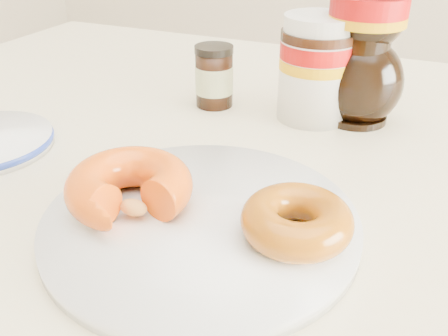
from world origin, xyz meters
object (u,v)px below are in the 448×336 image
at_px(dining_table, 320,230).
at_px(nutella_jar, 316,64).
at_px(dark_jar, 214,77).
at_px(syrup_bottle, 365,38).
at_px(donut_whole, 297,221).
at_px(donut_bitten, 129,186).
at_px(plate, 201,221).

xyz_separation_m(dining_table, nutella_jar, (-0.05, 0.13, 0.15)).
bearing_deg(dark_jar, syrup_bottle, 8.37).
bearing_deg(donut_whole, donut_bitten, -174.71).
relative_size(plate, donut_bitten, 2.45).
bearing_deg(syrup_bottle, donut_bitten, -114.58).
xyz_separation_m(plate, donut_bitten, (-0.06, -0.01, 0.03)).
distance_m(donut_bitten, donut_whole, 0.15).
distance_m(dining_table, donut_bitten, 0.24).
distance_m(syrup_bottle, dark_jar, 0.20).
xyz_separation_m(donut_bitten, donut_whole, (0.15, 0.01, -0.00)).
height_order(nutella_jar, syrup_bottle, syrup_bottle).
xyz_separation_m(plate, nutella_jar, (0.02, 0.28, 0.06)).
distance_m(donut_whole, dark_jar, 0.33).
distance_m(donut_whole, syrup_bottle, 0.30).
bearing_deg(donut_whole, dark_jar, 126.23).
xyz_separation_m(donut_bitten, syrup_bottle, (0.14, 0.31, 0.07)).
bearing_deg(plate, donut_bitten, -170.57).
bearing_deg(donut_whole, syrup_bottle, 91.46).
relative_size(dining_table, syrup_bottle, 6.65).
xyz_separation_m(donut_whole, dark_jar, (-0.19, 0.27, 0.01)).
bearing_deg(syrup_bottle, donut_whole, -88.54).
height_order(dining_table, donut_bitten, donut_bitten).
height_order(dining_table, plate, plate).
bearing_deg(syrup_bottle, dining_table, -90.34).
relative_size(plate, dark_jar, 3.32).
height_order(dining_table, nutella_jar, nutella_jar).
height_order(donut_bitten, donut_whole, donut_bitten).
height_order(donut_bitten, dark_jar, dark_jar).
bearing_deg(donut_whole, nutella_jar, 102.11).
bearing_deg(nutella_jar, dark_jar, -174.67).
height_order(donut_bitten, nutella_jar, nutella_jar).
bearing_deg(nutella_jar, plate, -94.93).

